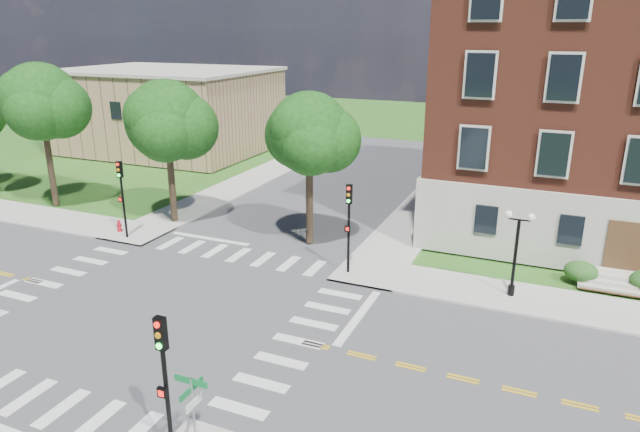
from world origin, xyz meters
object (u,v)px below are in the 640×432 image
at_px(traffic_signal_se, 164,372).
at_px(street_sign_pole, 193,406).
at_px(fire_hydrant, 119,226).
at_px(traffic_signal_ne, 349,217).
at_px(traffic_signal_nw, 122,189).
at_px(twin_lamp_west, 516,249).

bearing_deg(traffic_signal_se, street_sign_pole, 0.51).
distance_m(street_sign_pole, fire_hydrant, 22.55).
distance_m(traffic_signal_ne, traffic_signal_nw, 14.42).
bearing_deg(twin_lamp_west, traffic_signal_ne, -176.06).
xyz_separation_m(traffic_signal_se, traffic_signal_nw, (-14.44, 14.58, 0.00)).
bearing_deg(traffic_signal_ne, traffic_signal_nw, -178.22).
height_order(traffic_signal_ne, street_sign_pole, traffic_signal_ne).
bearing_deg(twin_lamp_west, fire_hydrant, -179.18).
bearing_deg(street_sign_pole, fire_hydrant, 137.27).
relative_size(traffic_signal_ne, street_sign_pole, 1.55).
bearing_deg(traffic_signal_se, fire_hydrant, 135.65).
distance_m(traffic_signal_nw, fire_hydrant, 3.04).
xyz_separation_m(traffic_signal_se, fire_hydrant, (-15.61, 15.25, -2.72)).
bearing_deg(traffic_signal_nw, twin_lamp_west, 2.57).
relative_size(traffic_signal_nw, fire_hydrant, 6.40).
bearing_deg(street_sign_pole, traffic_signal_se, -179.49).
relative_size(traffic_signal_se, traffic_signal_ne, 1.00).
height_order(traffic_signal_se, traffic_signal_nw, same).
bearing_deg(traffic_signal_se, twin_lamp_west, 62.28).
xyz_separation_m(traffic_signal_se, street_sign_pole, (0.90, 0.01, -0.88)).
distance_m(traffic_signal_ne, fire_hydrant, 15.82).
distance_m(twin_lamp_west, street_sign_pole, 17.21).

